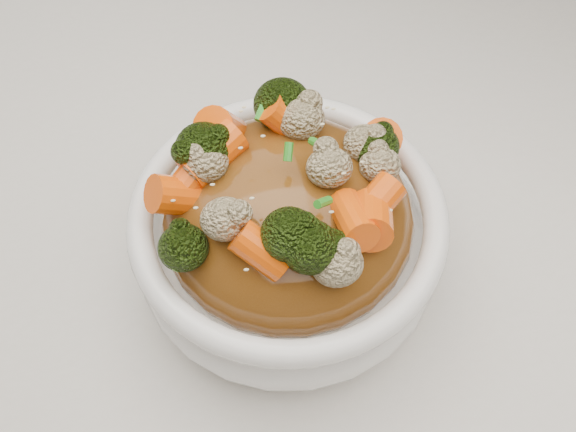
{
  "coord_description": "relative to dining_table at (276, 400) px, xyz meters",
  "views": [
    {
      "loc": [
        -0.02,
        -0.28,
        1.2
      ],
      "look_at": [
        0.01,
        -0.03,
        0.82
      ],
      "focal_mm": 42.0,
      "sensor_mm": 36.0,
      "label": 1
    }
  ],
  "objects": [
    {
      "name": "cauliflower",
      "position": [
        0.01,
        -0.03,
        0.5
      ],
      "size": [
        0.22,
        0.22,
        0.04
      ],
      "primitive_type": null,
      "rotation": [
        0.0,
        0.0,
        -0.36
      ],
      "color": "tan",
      "rests_on": "sauce_base"
    },
    {
      "name": "sauce_base",
      "position": [
        0.01,
        -0.03,
        0.45
      ],
      "size": [
        0.22,
        0.22,
        0.09
      ],
      "primitive_type": "ellipsoid",
      "rotation": [
        0.0,
        0.0,
        -0.36
      ],
      "color": "brown",
      "rests_on": "bowl"
    },
    {
      "name": "scallions",
      "position": [
        0.01,
        -0.03,
        0.51
      ],
      "size": [
        0.16,
        0.16,
        0.02
      ],
      "primitive_type": null,
      "rotation": [
        0.0,
        0.0,
        -0.36
      ],
      "color": "#298B20",
      "rests_on": "sauce_base"
    },
    {
      "name": "broccoli",
      "position": [
        0.01,
        -0.03,
        0.51
      ],
      "size": [
        0.22,
        0.22,
        0.04
      ],
      "primitive_type": null,
      "rotation": [
        0.0,
        0.0,
        -0.36
      ],
      "color": "black",
      "rests_on": "sauce_base"
    },
    {
      "name": "dining_table",
      "position": [
        0.0,
        0.0,
        0.0
      ],
      "size": [
        1.2,
        0.8,
        0.75
      ],
      "primitive_type": "cube",
      "color": "brown",
      "rests_on": "floor"
    },
    {
      "name": "sesame_seeds",
      "position": [
        0.01,
        -0.03,
        0.51
      ],
      "size": [
        0.2,
        0.2,
        0.01
      ],
      "primitive_type": null,
      "rotation": [
        0.0,
        0.0,
        -0.36
      ],
      "color": "beige",
      "rests_on": "sauce_base"
    },
    {
      "name": "bowl",
      "position": [
        0.01,
        -0.03,
        0.42
      ],
      "size": [
        0.27,
        0.27,
        0.08
      ],
      "primitive_type": null,
      "rotation": [
        0.0,
        0.0,
        -0.36
      ],
      "color": "white",
      "rests_on": "tablecloth"
    },
    {
      "name": "tablecloth",
      "position": [
        0.0,
        0.0,
        0.35
      ],
      "size": [
        1.2,
        0.8,
        0.04
      ],
      "primitive_type": "cube",
      "color": "silver",
      "rests_on": "dining_table"
    },
    {
      "name": "carrots",
      "position": [
        0.01,
        -0.03,
        0.51
      ],
      "size": [
        0.22,
        0.22,
        0.05
      ],
      "primitive_type": null,
      "rotation": [
        0.0,
        0.0,
        -0.36
      ],
      "color": "#FE5A08",
      "rests_on": "sauce_base"
    }
  ]
}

